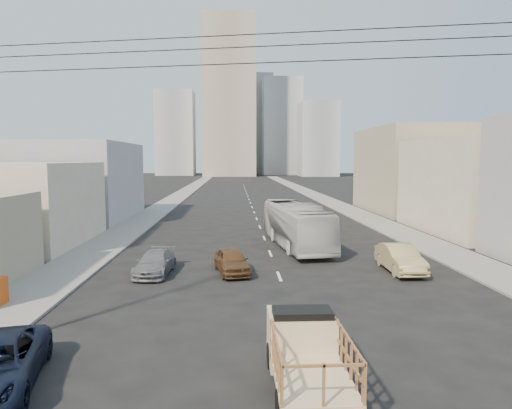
{
  "coord_description": "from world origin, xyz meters",
  "views": [
    {
      "loc": [
        -2.41,
        -9.75,
        6.19
      ],
      "look_at": [
        -1.06,
        17.73,
        3.5
      ],
      "focal_mm": 32.0,
      "sensor_mm": 36.0,
      "label": 1
    }
  ],
  "objects": [
    {
      "name": "sidewalk_left",
      "position": [
        -11.75,
        70.0,
        0.06
      ],
      "size": [
        3.5,
        180.0,
        0.12
      ],
      "primitive_type": "cube",
      "color": "gray",
      "rests_on": "ground"
    },
    {
      "name": "sidewalk_right",
      "position": [
        11.75,
        70.0,
        0.06
      ],
      "size": [
        3.5,
        180.0,
        0.12
      ],
      "primitive_type": "cube",
      "color": "gray",
      "rests_on": "ground"
    },
    {
      "name": "lane_dashes",
      "position": [
        0.0,
        53.0,
        0.01
      ],
      "size": [
        0.15,
        104.0,
        0.01
      ],
      "color": "silver",
      "rests_on": "ground"
    },
    {
      "name": "flatbed_pickup",
      "position": [
        -0.45,
        2.09,
        1.09
      ],
      "size": [
        1.95,
        4.41,
        1.9
      ],
      "color": "beige",
      "rests_on": "ground"
    },
    {
      "name": "city_bus",
      "position": [
        2.04,
        22.36,
        1.58
      ],
      "size": [
        3.93,
        11.56,
        3.16
      ],
      "primitive_type": "imported",
      "rotation": [
        0.0,
        0.0,
        0.12
      ],
      "color": "beige",
      "rests_on": "ground"
    },
    {
      "name": "sedan_brown",
      "position": [
        -2.53,
        14.85,
        0.67
      ],
      "size": [
        2.32,
        4.17,
        1.34
      ],
      "primitive_type": "imported",
      "rotation": [
        0.0,
        0.0,
        0.19
      ],
      "color": "brown",
      "rests_on": "ground"
    },
    {
      "name": "sedan_tan",
      "position": [
        6.81,
        14.72,
        0.75
      ],
      "size": [
        1.64,
        4.57,
        1.5
      ],
      "primitive_type": "imported",
      "rotation": [
        0.0,
        0.0,
        -0.01
      ],
      "color": "tan",
      "rests_on": "ground"
    },
    {
      "name": "sedan_grey",
      "position": [
        -6.7,
        14.82,
        0.62
      ],
      "size": [
        2.0,
        4.34,
        1.23
      ],
      "primitive_type": "imported",
      "rotation": [
        0.0,
        0.0,
        -0.07
      ],
      "color": "slate",
      "rests_on": "ground"
    },
    {
      "name": "overhead_wires",
      "position": [
        0.0,
        1.5,
        8.97
      ],
      "size": [
        23.01,
        5.02,
        0.72
      ],
      "color": "black",
      "rests_on": "ground"
    },
    {
      "name": "bldg_right_mid",
      "position": [
        19.5,
        28.0,
        4.0
      ],
      "size": [
        11.0,
        14.0,
        8.0
      ],
      "primitive_type": "cube",
      "color": "beige",
      "rests_on": "ground"
    },
    {
      "name": "bldg_right_far",
      "position": [
        20.0,
        44.0,
        5.0
      ],
      "size": [
        12.0,
        16.0,
        10.0
      ],
      "primitive_type": "cube",
      "color": "tan",
      "rests_on": "ground"
    },
    {
      "name": "bldg_left_mid",
      "position": [
        -19.0,
        24.0,
        3.0
      ],
      "size": [
        11.0,
        12.0,
        6.0
      ],
      "primitive_type": "cube",
      "color": "beige",
      "rests_on": "ground"
    },
    {
      "name": "bldg_left_far",
      "position": [
        -19.5,
        39.0,
        4.0
      ],
      "size": [
        12.0,
        16.0,
        8.0
      ],
      "primitive_type": "cube",
      "color": "#9A9A9C",
      "rests_on": "ground"
    },
    {
      "name": "high_rise_tower",
      "position": [
        -4.0,
        170.0,
        30.0
      ],
      "size": [
        20.0,
        20.0,
        60.0
      ],
      "primitive_type": "cube",
      "color": "tan",
      "rests_on": "ground"
    },
    {
      "name": "midrise_ne",
      "position": [
        18.0,
        185.0,
        20.0
      ],
      "size": [
        16.0,
        16.0,
        40.0
      ],
      "primitive_type": "cube",
      "color": "#999DA2",
      "rests_on": "ground"
    },
    {
      "name": "midrise_nw",
      "position": [
        -26.0,
        180.0,
        17.0
      ],
      "size": [
        15.0,
        15.0,
        34.0
      ],
      "primitive_type": "cube",
      "color": "#999DA2",
      "rests_on": "ground"
    },
    {
      "name": "midrise_back",
      "position": [
        6.0,
        200.0,
        22.0
      ],
      "size": [
        18.0,
        18.0,
        44.0
      ],
      "primitive_type": "cube",
      "color": "#9A9A9C",
      "rests_on": "ground"
    },
    {
      "name": "midrise_east",
      "position": [
        30.0,
        165.0,
        14.0
      ],
      "size": [
        14.0,
        14.0,
        28.0
      ],
      "primitive_type": "cube",
      "color": "#999DA2",
      "rests_on": "ground"
    }
  ]
}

